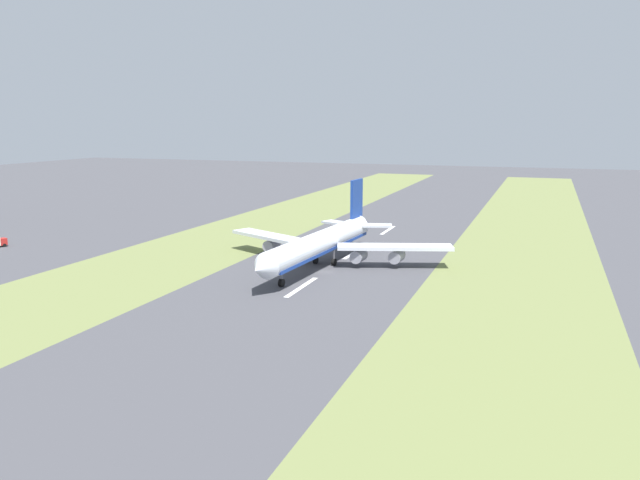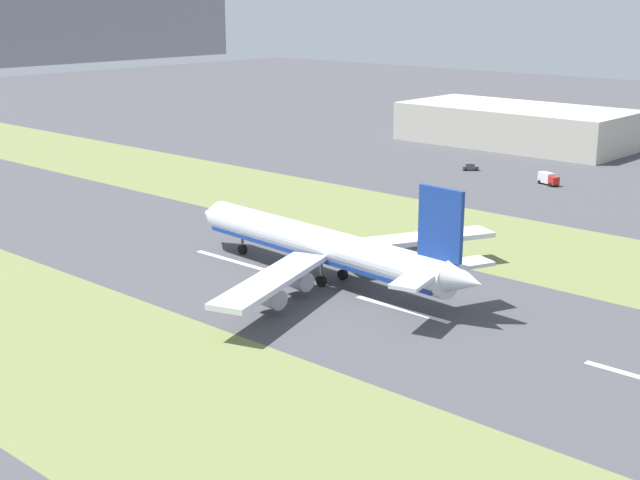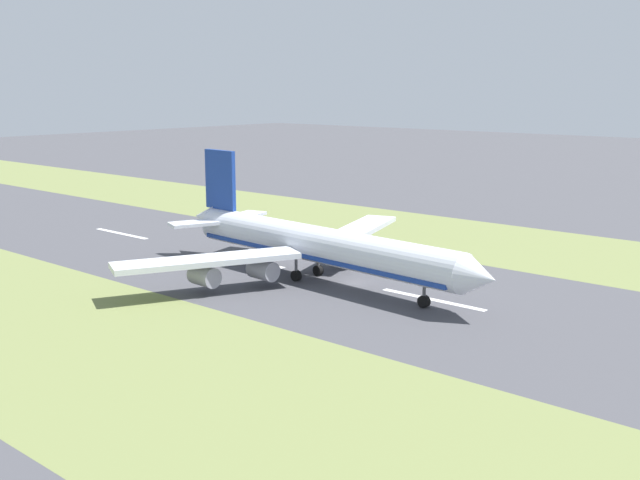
# 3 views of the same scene
# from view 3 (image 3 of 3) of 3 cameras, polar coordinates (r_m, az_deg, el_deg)

# --- Properties ---
(ground_plane) EXTENTS (800.00, 800.00, 0.00)m
(ground_plane) POSITION_cam_3_polar(r_m,az_deg,el_deg) (123.30, 2.56, -3.27)
(ground_plane) COLOR #424247
(grass_median_west) EXTENTS (40.00, 600.00, 0.01)m
(grass_median_west) POSITION_cam_3_polar(r_m,az_deg,el_deg) (160.27, 12.54, -0.07)
(grass_median_west) COLOR olive
(grass_median_west) RESTS_ON ground
(grass_median_east) EXTENTS (40.00, 600.00, 0.01)m
(grass_median_east) POSITION_cam_3_polar(r_m,az_deg,el_deg) (93.63, -14.88, -8.53)
(grass_median_east) COLOR olive
(grass_median_east) RESTS_ON ground
(centreline_dash_near) EXTENTS (1.20, 18.00, 0.01)m
(centreline_dash_near) POSITION_cam_3_polar(r_m,az_deg,el_deg) (169.98, -14.89, 0.48)
(centreline_dash_near) COLOR silver
(centreline_dash_near) RESTS_ON ground
(centreline_dash_mid) EXTENTS (1.20, 18.00, 0.01)m
(centreline_dash_mid) POSITION_cam_3_polar(r_m,az_deg,el_deg) (139.45, -5.48, -1.56)
(centreline_dash_mid) COLOR silver
(centreline_dash_mid) RESTS_ON ground
(centreline_dash_far) EXTENTS (1.20, 18.00, 0.01)m
(centreline_dash_far) POSITION_cam_3_polar(r_m,az_deg,el_deg) (114.90, 8.57, -4.50)
(centreline_dash_far) COLOR silver
(centreline_dash_far) RESTS_ON ground
(airplane_main_jet) EXTENTS (63.99, 67.22, 20.20)m
(airplane_main_jet) POSITION_cam_3_polar(r_m,az_deg,el_deg) (123.97, -0.63, -0.32)
(airplane_main_jet) COLOR silver
(airplane_main_jet) RESTS_ON ground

